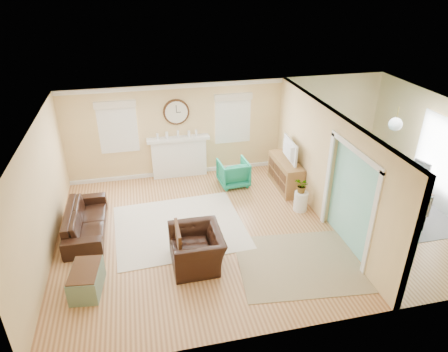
# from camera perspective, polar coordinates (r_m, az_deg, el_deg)

# --- Properties ---
(floor) EXTENTS (9.00, 9.00, 0.00)m
(floor) POSITION_cam_1_polar(r_m,az_deg,el_deg) (9.30, 5.26, -6.91)
(floor) COLOR #935A34
(floor) RESTS_ON ground
(wall_back) EXTENTS (9.00, 0.02, 2.60)m
(wall_back) POSITION_cam_1_polar(r_m,az_deg,el_deg) (11.27, 0.94, 7.05)
(wall_back) COLOR tan
(wall_back) RESTS_ON ground
(wall_front) EXTENTS (9.00, 0.02, 2.60)m
(wall_front) POSITION_cam_1_polar(r_m,az_deg,el_deg) (6.32, 14.13, -12.00)
(wall_front) COLOR tan
(wall_front) RESTS_ON ground
(wall_left) EXTENTS (0.02, 6.00, 2.60)m
(wall_left) POSITION_cam_1_polar(r_m,az_deg,el_deg) (8.49, -24.68, -2.86)
(wall_left) COLOR tan
(wall_left) RESTS_ON ground
(wall_right) EXTENTS (0.02, 6.00, 2.60)m
(wall_right) POSITION_cam_1_polar(r_m,az_deg,el_deg) (10.83, 28.93, 2.61)
(wall_right) COLOR tan
(wall_right) RESTS_ON ground
(ceiling) EXTENTS (9.00, 6.00, 0.02)m
(ceiling) POSITION_cam_1_polar(r_m,az_deg,el_deg) (8.12, 6.05, 8.42)
(ceiling) COLOR white
(ceiling) RESTS_ON wall_back
(partition) EXTENTS (0.17, 6.00, 2.60)m
(partition) POSITION_cam_1_polar(r_m,az_deg,el_deg) (9.39, 13.93, 2.24)
(partition) COLOR tan
(partition) RESTS_ON ground
(fireplace) EXTENTS (1.70, 0.30, 1.17)m
(fireplace) POSITION_cam_1_polar(r_m,az_deg,el_deg) (11.20, -6.43, 2.83)
(fireplace) COLOR white
(fireplace) RESTS_ON ground
(wall_clock) EXTENTS (0.70, 0.07, 0.70)m
(wall_clock) POSITION_cam_1_polar(r_m,az_deg,el_deg) (10.82, -6.84, 9.06)
(wall_clock) COLOR #462912
(wall_clock) RESTS_ON wall_back
(window_left) EXTENTS (1.05, 0.13, 1.42)m
(window_left) POSITION_cam_1_polar(r_m,az_deg,el_deg) (10.84, -14.99, 7.26)
(window_left) COLOR white
(window_left) RESTS_ON wall_back
(window_right) EXTENTS (1.05, 0.13, 1.42)m
(window_right) POSITION_cam_1_polar(r_m,az_deg,el_deg) (11.12, 1.27, 8.72)
(window_right) COLOR white
(window_right) RESTS_ON wall_back
(french_doors) EXTENTS (0.06, 1.70, 2.20)m
(french_doors) POSITION_cam_1_polar(r_m,az_deg,el_deg) (10.88, 28.51, 1.64)
(french_doors) COLOR white
(french_doors) RESTS_ON ground
(pendant) EXTENTS (0.30, 0.30, 0.55)m
(pendant) POSITION_cam_1_polar(r_m,az_deg,el_deg) (9.61, 23.29, 6.82)
(pendant) COLOR gold
(pendant) RESTS_ON ceiling
(rug_cream) EXTENTS (2.98, 2.61, 0.02)m
(rug_cream) POSITION_cam_1_polar(r_m,az_deg,el_deg) (9.23, -6.35, -7.19)
(rug_cream) COLOR beige
(rug_cream) RESTS_ON floor
(rug_jute) EXTENTS (2.60, 2.21, 0.01)m
(rug_jute) POSITION_cam_1_polar(r_m,az_deg,el_deg) (8.30, 10.65, -12.13)
(rug_jute) COLOR tan
(rug_jute) RESTS_ON floor
(rug_grey) EXTENTS (2.60, 3.25, 0.01)m
(rug_grey) POSITION_cam_1_polar(r_m,az_deg,el_deg) (10.81, 22.00, -3.64)
(rug_grey) COLOR slate
(rug_grey) RESTS_ON floor
(sofa) EXTENTS (0.82, 2.05, 0.60)m
(sofa) POSITION_cam_1_polar(r_m,az_deg,el_deg) (9.36, -19.14, -6.04)
(sofa) COLOR black
(sofa) RESTS_ON floor
(eames_chair) EXTENTS (1.00, 1.14, 0.73)m
(eames_chair) POSITION_cam_1_polar(r_m,az_deg,el_deg) (7.96, -3.91, -10.28)
(eames_chair) COLOR black
(eames_chair) RESTS_ON floor
(green_chair) EXTENTS (0.81, 0.83, 0.71)m
(green_chair) POSITION_cam_1_polar(r_m,az_deg,el_deg) (10.75, 1.33, 0.47)
(green_chair) COLOR #05764B
(green_chair) RESTS_ON floor
(trunk) EXTENTS (0.61, 0.89, 0.48)m
(trunk) POSITION_cam_1_polar(r_m,az_deg,el_deg) (7.85, -19.05, -13.85)
(trunk) COLOR gray
(trunk) RESTS_ON floor
(credenza) EXTENTS (0.49, 1.44, 0.80)m
(credenza) POSITION_cam_1_polar(r_m,az_deg,el_deg) (10.73, 8.76, 0.35)
(credenza) COLOR olive
(credenza) RESTS_ON floor
(tv) EXTENTS (0.18, 0.99, 0.57)m
(tv) POSITION_cam_1_polar(r_m,az_deg,el_deg) (10.43, 8.93, 3.68)
(tv) COLOR black
(tv) RESTS_ON credenza
(garden_stool) EXTENTS (0.33, 0.33, 0.49)m
(garden_stool) POSITION_cam_1_polar(r_m,az_deg,el_deg) (9.83, 10.90, -3.57)
(garden_stool) COLOR white
(garden_stool) RESTS_ON floor
(potted_plant) EXTENTS (0.39, 0.42, 0.38)m
(potted_plant) POSITION_cam_1_polar(r_m,az_deg,el_deg) (9.62, 11.12, -1.35)
(potted_plant) COLOR #337F33
(potted_plant) RESTS_ON garden_stool
(dining_table) EXTENTS (1.31, 1.97, 0.64)m
(dining_table) POSITION_cam_1_polar(r_m,az_deg,el_deg) (10.67, 22.29, -2.19)
(dining_table) COLOR #462912
(dining_table) RESTS_ON floor
(dining_chair_n) EXTENTS (0.44, 0.44, 0.97)m
(dining_chair_n) POSITION_cam_1_polar(r_m,az_deg,el_deg) (11.30, 19.64, 1.42)
(dining_chair_n) COLOR slate
(dining_chair_n) RESTS_ON floor
(dining_chair_s) EXTENTS (0.41, 0.41, 0.90)m
(dining_chair_s) POSITION_cam_1_polar(r_m,az_deg,el_deg) (9.82, 25.75, -4.15)
(dining_chair_s) COLOR slate
(dining_chair_s) RESTS_ON floor
(dining_chair_w) EXTENTS (0.54, 0.54, 1.04)m
(dining_chair_w) POSITION_cam_1_polar(r_m,az_deg,el_deg) (10.29, 19.71, -0.93)
(dining_chair_w) COLOR white
(dining_chair_w) RESTS_ON floor
(dining_chair_e) EXTENTS (0.56, 0.56, 1.04)m
(dining_chair_e) POSITION_cam_1_polar(r_m,az_deg,el_deg) (10.95, 25.50, -0.34)
(dining_chair_e) COLOR slate
(dining_chair_e) RESTS_ON floor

